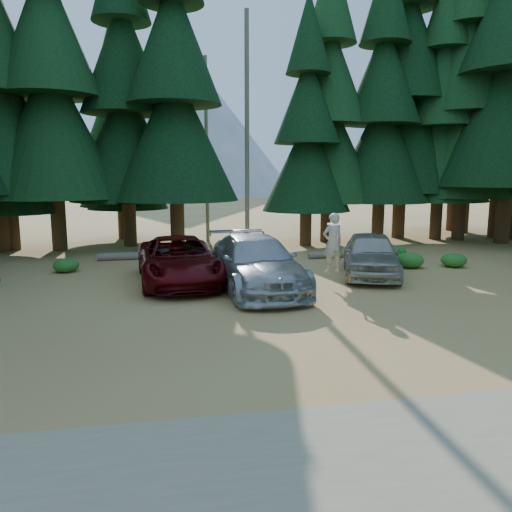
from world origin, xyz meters
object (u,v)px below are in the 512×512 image
(silver_minivan_right, at_px, (371,254))
(log_left, at_px, (151,255))
(red_pickup, at_px, (179,260))
(frisbee_player, at_px, (333,243))
(silver_minivan_center, at_px, (256,263))
(log_mid, at_px, (204,257))
(log_right, at_px, (353,254))

(silver_minivan_right, height_order, log_left, silver_minivan_right)
(silver_minivan_right, relative_size, log_left, 1.04)
(red_pickup, xyz_separation_m, silver_minivan_right, (6.98, -0.12, 0.02))
(red_pickup, xyz_separation_m, frisbee_player, (5.03, -1.43, 0.67))
(frisbee_player, xyz_separation_m, log_left, (-6.11, 6.71, -1.31))
(frisbee_player, bearing_deg, silver_minivan_center, -9.35)
(silver_minivan_right, bearing_deg, log_mid, 160.82)
(silver_minivan_right, xyz_separation_m, frisbee_player, (-1.94, -1.30, 0.66))
(frisbee_player, relative_size, log_left, 0.43)
(red_pickup, height_order, frisbee_player, frisbee_player)
(silver_minivan_right, bearing_deg, log_right, 95.78)
(silver_minivan_center, relative_size, log_right, 1.37)
(silver_minivan_center, relative_size, log_left, 1.29)
(log_left, bearing_deg, silver_minivan_center, -66.97)
(log_mid, bearing_deg, log_right, -1.21)
(red_pickup, height_order, log_left, red_pickup)
(red_pickup, xyz_separation_m, log_left, (-1.07, 5.28, -0.63))
(log_mid, bearing_deg, silver_minivan_right, -36.55)
(log_left, height_order, log_right, log_left)
(silver_minivan_center, bearing_deg, log_left, 113.19)
(silver_minivan_right, distance_m, log_right, 4.38)
(red_pickup, relative_size, log_left, 1.25)
(log_left, bearing_deg, log_mid, -23.96)
(log_mid, distance_m, log_right, 6.79)
(silver_minivan_center, xyz_separation_m, silver_minivan_right, (4.56, 1.36, -0.05))
(frisbee_player, bearing_deg, silver_minivan_right, -156.60)
(silver_minivan_center, bearing_deg, red_pickup, 144.41)
(log_mid, bearing_deg, log_left, 162.25)
(frisbee_player, relative_size, log_right, 0.46)
(log_left, xyz_separation_m, log_mid, (2.29, -0.82, -0.03))
(log_left, bearing_deg, frisbee_player, -51.95)
(log_left, distance_m, log_right, 9.14)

